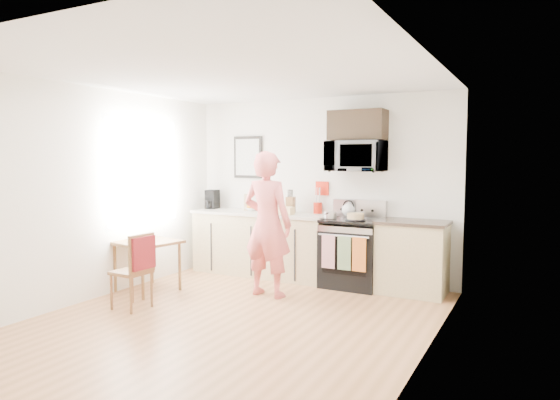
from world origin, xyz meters
The scene contains 28 objects.
floor centered at (0.00, 0.00, 0.00)m, with size 4.60×4.60×0.00m, color #9D683C.
back_wall centered at (0.00, 2.30, 1.30)m, with size 4.00×0.04×2.60m, color white.
front_wall centered at (0.00, -2.30, 1.30)m, with size 4.00×0.04×2.60m, color white.
left_wall centered at (-2.00, 0.00, 1.30)m, with size 0.04×4.60×2.60m, color white.
right_wall centered at (2.00, 0.00, 1.30)m, with size 0.04×4.60×2.60m, color white.
ceiling centered at (0.00, 0.00, 2.60)m, with size 4.00×4.60×0.04m, color silver.
window centered at (-1.96, 0.80, 1.55)m, with size 0.06×1.40×1.50m.
cabinet_left centered at (-0.80, 2.00, 0.45)m, with size 2.10×0.60×0.90m, color tan.
countertop_left centered at (-0.80, 2.00, 0.92)m, with size 2.14×0.64×0.04m, color beige.
cabinet_right centered at (1.43, 2.00, 0.45)m, with size 0.84×0.60×0.90m, color tan.
countertop_right centered at (1.43, 2.00, 0.92)m, with size 0.88×0.64×0.04m, color black.
range centered at (0.63, 1.98, 0.44)m, with size 0.76×0.70×1.16m.
microwave centered at (0.63, 2.08, 1.76)m, with size 0.76×0.51×0.42m, color #ADADB2.
upper_cabinet centered at (0.63, 2.12, 2.18)m, with size 0.76×0.35×0.40m, color black.
wall_art centered at (-1.20, 2.28, 1.75)m, with size 0.50×0.04×0.65m.
wall_trivet centered at (0.05, 2.28, 1.30)m, with size 0.20×0.02×0.20m, color #B5200F.
person centered at (-0.16, 1.04, 0.91)m, with size 0.66×0.44×1.82m, color #CF3939.
dining_table centered at (-1.65, 0.49, 0.59)m, with size 0.72×0.72×0.66m.
chair centered at (-1.16, -0.17, 0.57)m, with size 0.43×0.39×0.88m.
knife_block centered at (-0.36, 2.09, 1.06)m, with size 0.11×0.15×0.23m, color brown.
utensil_crock centered at (0.01, 2.22, 1.09)m, with size 0.13×0.13×0.38m.
fruit_bowl centered at (-1.02, 2.10, 0.98)m, with size 0.26×0.26×0.09m.
milk_carton centered at (-1.11, 2.11, 1.07)m, with size 0.10×0.10×0.25m, color tan.
coffee_maker centered at (-1.75, 2.08, 1.08)m, with size 0.19×0.26×0.30m.
bread_bag centered at (-0.37, 1.88, 0.99)m, with size 0.30×0.14×0.11m, color #E3B877.
cake centered at (0.71, 1.85, 0.97)m, with size 0.27×0.27×0.09m.
kettle centered at (0.50, 2.17, 1.02)m, with size 0.18×0.18×0.23m.
pot centered at (0.35, 1.85, 0.97)m, with size 0.18×0.31×0.09m.
Camera 1 is at (2.88, -4.36, 1.73)m, focal length 32.00 mm.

